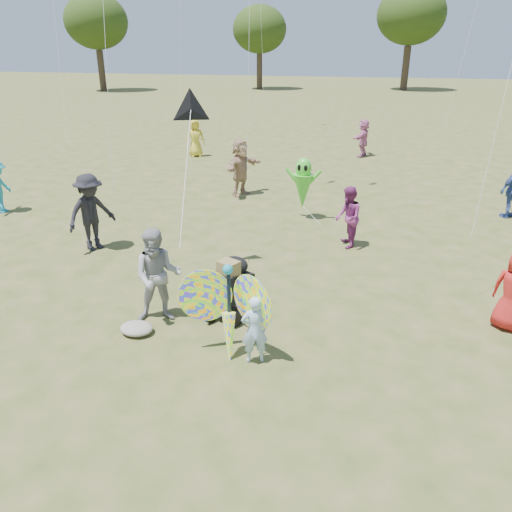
{
  "coord_description": "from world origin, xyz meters",
  "views": [
    {
      "loc": [
        2.01,
        -6.36,
        4.54
      ],
      "look_at": [
        -0.2,
        1.5,
        1.1
      ],
      "focal_mm": 35.0,
      "sensor_mm": 36.0,
      "label": 1
    }
  ],
  "objects_px": {
    "crowd_d": "(241,167)",
    "crowd_g": "(195,138)",
    "jogging_stroller": "(231,284)",
    "alien_kite": "(303,185)",
    "adult_man": "(158,276)",
    "child_girl": "(254,330)",
    "crowd_b": "(91,212)",
    "crowd_j": "(363,138)",
    "butterfly_kite": "(229,311)",
    "crowd_e": "(348,217)"
  },
  "relations": [
    {
      "from": "crowd_e",
      "to": "jogging_stroller",
      "type": "bearing_deg",
      "value": -38.58
    },
    {
      "from": "crowd_j",
      "to": "alien_kite",
      "type": "height_order",
      "value": "alien_kite"
    },
    {
      "from": "crowd_b",
      "to": "crowd_g",
      "type": "relative_size",
      "value": 1.14
    },
    {
      "from": "crowd_g",
      "to": "child_girl",
      "type": "bearing_deg",
      "value": -93.59
    },
    {
      "from": "crowd_b",
      "to": "alien_kite",
      "type": "xyz_separation_m",
      "value": [
        4.39,
        3.63,
        0.05
      ]
    },
    {
      "from": "crowd_j",
      "to": "butterfly_kite",
      "type": "relative_size",
      "value": 0.93
    },
    {
      "from": "child_girl",
      "to": "crowd_e",
      "type": "bearing_deg",
      "value": -124.06
    },
    {
      "from": "butterfly_kite",
      "to": "crowd_g",
      "type": "bearing_deg",
      "value": 113.98
    },
    {
      "from": "crowd_g",
      "to": "alien_kite",
      "type": "bearing_deg",
      "value": -78.68
    },
    {
      "from": "adult_man",
      "to": "butterfly_kite",
      "type": "height_order",
      "value": "adult_man"
    },
    {
      "from": "crowd_e",
      "to": "crowd_j",
      "type": "bearing_deg",
      "value": 166.87
    },
    {
      "from": "crowd_d",
      "to": "butterfly_kite",
      "type": "distance_m",
      "value": 9.28
    },
    {
      "from": "jogging_stroller",
      "to": "alien_kite",
      "type": "relative_size",
      "value": 0.66
    },
    {
      "from": "crowd_e",
      "to": "alien_kite",
      "type": "bearing_deg",
      "value": -157.27
    },
    {
      "from": "crowd_b",
      "to": "alien_kite",
      "type": "height_order",
      "value": "crowd_b"
    },
    {
      "from": "crowd_d",
      "to": "crowd_g",
      "type": "relative_size",
      "value": 1.13
    },
    {
      "from": "crowd_e",
      "to": "crowd_g",
      "type": "bearing_deg",
      "value": -155.97
    },
    {
      "from": "crowd_e",
      "to": "crowd_j",
      "type": "relative_size",
      "value": 0.92
    },
    {
      "from": "crowd_g",
      "to": "jogging_stroller",
      "type": "xyz_separation_m",
      "value": [
        6.0,
        -13.12,
        -0.19
      ]
    },
    {
      "from": "child_girl",
      "to": "crowd_j",
      "type": "bearing_deg",
      "value": -116.07
    },
    {
      "from": "jogging_stroller",
      "to": "alien_kite",
      "type": "distance_m",
      "value": 5.79
    },
    {
      "from": "crowd_j",
      "to": "crowd_d",
      "type": "bearing_deg",
      "value": -10.57
    },
    {
      "from": "butterfly_kite",
      "to": "alien_kite",
      "type": "bearing_deg",
      "value": 91.44
    },
    {
      "from": "child_girl",
      "to": "crowd_j",
      "type": "height_order",
      "value": "crowd_j"
    },
    {
      "from": "butterfly_kite",
      "to": "child_girl",
      "type": "bearing_deg",
      "value": -12.09
    },
    {
      "from": "adult_man",
      "to": "crowd_d",
      "type": "distance_m",
      "value": 8.29
    },
    {
      "from": "alien_kite",
      "to": "butterfly_kite",
      "type": "bearing_deg",
      "value": -88.56
    },
    {
      "from": "crowd_e",
      "to": "butterfly_kite",
      "type": "relative_size",
      "value": 0.86
    },
    {
      "from": "adult_man",
      "to": "butterfly_kite",
      "type": "bearing_deg",
      "value": -46.12
    },
    {
      "from": "jogging_stroller",
      "to": "butterfly_kite",
      "type": "xyz_separation_m",
      "value": [
        0.38,
        -1.22,
        0.16
      ]
    },
    {
      "from": "crowd_g",
      "to": "crowd_j",
      "type": "height_order",
      "value": "crowd_j"
    },
    {
      "from": "adult_man",
      "to": "alien_kite",
      "type": "height_order",
      "value": "alien_kite"
    },
    {
      "from": "child_girl",
      "to": "crowd_g",
      "type": "distance_m",
      "value": 15.97
    },
    {
      "from": "adult_man",
      "to": "crowd_g",
      "type": "bearing_deg",
      "value": 87.69
    },
    {
      "from": "jogging_stroller",
      "to": "butterfly_kite",
      "type": "relative_size",
      "value": 0.66
    },
    {
      "from": "child_girl",
      "to": "crowd_j",
      "type": "relative_size",
      "value": 0.69
    },
    {
      "from": "crowd_d",
      "to": "jogging_stroller",
      "type": "xyz_separation_m",
      "value": [
        2.21,
        -7.69,
        -0.3
      ]
    },
    {
      "from": "alien_kite",
      "to": "child_girl",
      "type": "bearing_deg",
      "value": -85.05
    },
    {
      "from": "alien_kite",
      "to": "crowd_e",
      "type": "bearing_deg",
      "value": -51.43
    },
    {
      "from": "crowd_b",
      "to": "crowd_j",
      "type": "height_order",
      "value": "crowd_b"
    },
    {
      "from": "adult_man",
      "to": "alien_kite",
      "type": "distance_m",
      "value": 6.46
    },
    {
      "from": "alien_kite",
      "to": "adult_man",
      "type": "bearing_deg",
      "value": -102.09
    },
    {
      "from": "adult_man",
      "to": "crowd_b",
      "type": "bearing_deg",
      "value": 116.67
    },
    {
      "from": "crowd_b",
      "to": "crowd_j",
      "type": "xyz_separation_m",
      "value": [
        5.31,
        13.05,
        -0.11
      ]
    },
    {
      "from": "jogging_stroller",
      "to": "child_girl",
      "type": "bearing_deg",
      "value": -34.32
    },
    {
      "from": "child_girl",
      "to": "butterfly_kite",
      "type": "distance_m",
      "value": 0.49
    },
    {
      "from": "child_girl",
      "to": "crowd_b",
      "type": "relative_size",
      "value": 0.61
    },
    {
      "from": "alien_kite",
      "to": "jogging_stroller",
      "type": "bearing_deg",
      "value": -92.01
    },
    {
      "from": "child_girl",
      "to": "butterfly_kite",
      "type": "xyz_separation_m",
      "value": [
        -0.44,
        0.09,
        0.21
      ]
    },
    {
      "from": "adult_man",
      "to": "jogging_stroller",
      "type": "distance_m",
      "value": 1.29
    }
  ]
}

